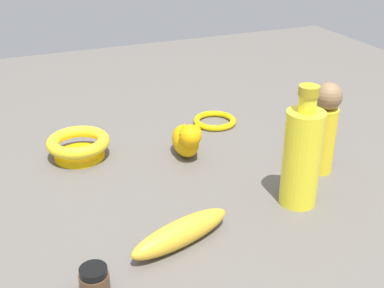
% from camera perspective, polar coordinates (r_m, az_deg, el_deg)
% --- Properties ---
extents(ground, '(2.00, 2.00, 0.00)m').
position_cam_1_polar(ground, '(0.99, 0.00, -3.74)').
color(ground, '#5B5651').
extents(banana, '(0.10, 0.19, 0.04)m').
position_cam_1_polar(banana, '(0.80, -1.26, -10.13)').
color(banana, gold).
rests_on(banana, ground).
extents(bowl, '(0.13, 0.13, 0.05)m').
position_cam_1_polar(bowl, '(1.08, -12.86, -0.08)').
color(bowl, '#DFAF04').
rests_on(bowl, ground).
extents(bottle_tall, '(0.07, 0.07, 0.22)m').
position_cam_1_polar(bottle_tall, '(0.89, 12.46, -1.31)').
color(bottle_tall, yellow).
rests_on(bottle_tall, ground).
extents(person_figure_adult, '(0.06, 0.06, 0.19)m').
position_cam_1_polar(person_figure_adult, '(1.00, 14.94, 1.92)').
color(person_figure_adult, yellow).
rests_on(person_figure_adult, ground).
extents(bangle, '(0.10, 0.10, 0.01)m').
position_cam_1_polar(bangle, '(1.22, 2.62, 2.68)').
color(bangle, yellow).
rests_on(bangle, ground).
extents(cat_figurine, '(0.12, 0.06, 0.09)m').
position_cam_1_polar(cat_figurine, '(1.05, -0.62, 0.57)').
color(cat_figurine, '#EBA609').
rests_on(cat_figurine, ground).
extents(nail_polish_jar, '(0.04, 0.04, 0.04)m').
position_cam_1_polar(nail_polish_jar, '(0.73, -11.13, -14.94)').
color(nail_polish_jar, '#513724').
rests_on(nail_polish_jar, ground).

